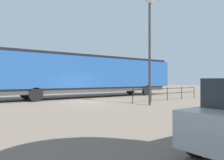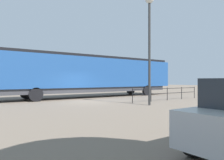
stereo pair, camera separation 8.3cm
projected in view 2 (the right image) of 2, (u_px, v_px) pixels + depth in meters
ground_plane at (89, 101)px, 16.98m from camera, size 120.00×120.00×0.00m
locomotive at (98, 74)px, 21.72m from camera, size 3.00×18.81×4.03m
lamp_post at (149, 25)px, 14.39m from camera, size 0.58×0.58×7.36m
platform_fence at (167, 92)px, 17.93m from camera, size 0.05×7.70×1.07m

